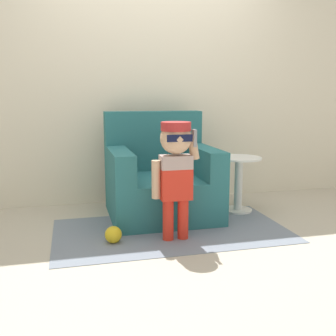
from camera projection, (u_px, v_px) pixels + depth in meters
ground_plane at (166, 216)px, 3.69m from camera, size 10.00×10.00×0.00m
wall_back at (151, 78)px, 4.09m from camera, size 10.00×0.05×2.60m
armchair at (160, 180)px, 3.70m from camera, size 0.96×0.93×0.96m
person_child at (176, 162)px, 2.98m from camera, size 0.38×0.28×0.92m
side_table at (239, 179)px, 3.80m from camera, size 0.43×0.43×0.54m
rug at (171, 230)px, 3.28m from camera, size 1.92×1.06×0.01m
toy_ball at (113, 235)px, 3.00m from camera, size 0.13×0.13×0.13m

